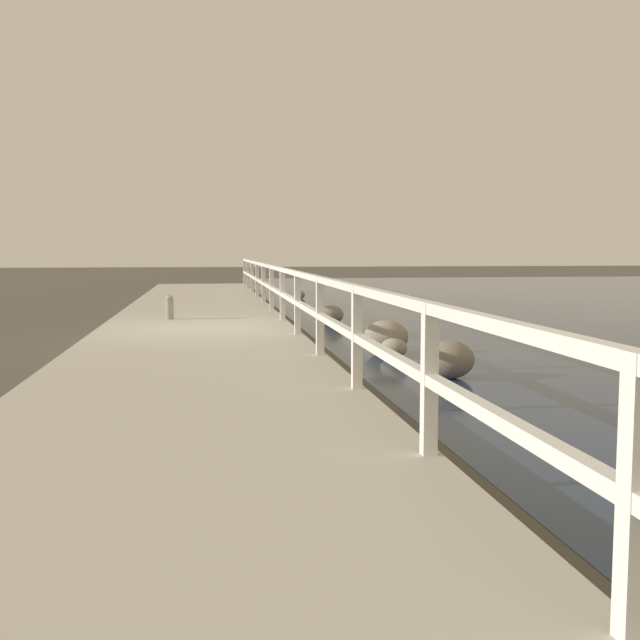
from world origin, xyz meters
TOP-DOWN VIEW (x-y plane):
  - ground_plane at (0.00, 0.00)m, footprint 120.00×120.00m
  - dock_walkway at (0.00, 0.00)m, footprint 3.56×36.00m
  - railing at (1.68, 0.00)m, footprint 0.10×32.50m
  - boulder_water_edge at (3.03, -2.44)m, footprint 0.42×0.38m
  - boulder_far_strip at (3.33, 11.73)m, footprint 0.38×0.35m
  - boulder_upstream at (2.95, 2.95)m, footprint 0.57×0.51m
  - boulder_downstream at (3.03, -1.93)m, footprint 0.72×0.65m
  - boulder_near_dock at (3.29, -4.34)m, footprint 0.66×0.60m
  - mooring_bollard at (-0.57, 1.84)m, footprint 0.16×0.16m

SIDE VIEW (x-z plane):
  - ground_plane at x=0.00m, z-range 0.00..0.00m
  - dock_walkway at x=0.00m, z-range 0.00..0.26m
  - boulder_far_strip at x=3.33m, z-range 0.00..0.29m
  - boulder_water_edge at x=3.03m, z-range 0.00..0.31m
  - boulder_upstream at x=2.95m, z-range 0.00..0.43m
  - boulder_near_dock at x=3.29m, z-range 0.00..0.50m
  - boulder_downstream at x=3.03m, z-range 0.00..0.54m
  - mooring_bollard at x=-0.57m, z-range 0.26..0.77m
  - railing at x=1.68m, z-range 0.45..1.50m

